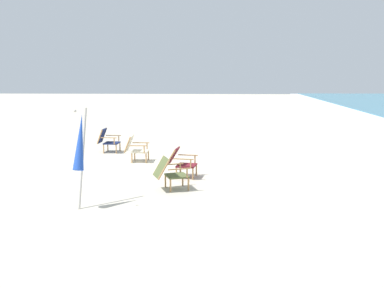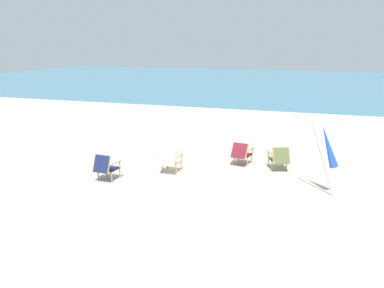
% 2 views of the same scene
% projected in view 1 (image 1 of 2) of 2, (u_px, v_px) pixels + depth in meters
% --- Properties ---
extents(ground_plane, '(80.00, 80.00, 0.00)m').
position_uv_depth(ground_plane, '(137.00, 170.00, 12.61)').
color(ground_plane, beige).
extents(beach_chair_mid_center, '(0.63, 0.73, 0.81)m').
position_uv_depth(beach_chair_mid_center, '(107.00, 140.00, 15.25)').
color(beach_chair_mid_center, '#19234C').
rests_on(beach_chair_mid_center, ground).
extents(beach_chair_back_right, '(0.60, 0.71, 0.81)m').
position_uv_depth(beach_chair_back_right, '(135.00, 148.00, 13.68)').
color(beach_chair_back_right, beige).
rests_on(beach_chair_back_right, ground).
extents(beach_chair_front_right, '(0.69, 0.85, 0.78)m').
position_uv_depth(beach_chair_front_right, '(180.00, 161.00, 11.69)').
color(beach_chair_front_right, maroon).
rests_on(beach_chair_front_right, ground).
extents(beach_chair_back_left, '(0.80, 0.92, 0.78)m').
position_uv_depth(beach_chair_back_left, '(170.00, 172.00, 10.47)').
color(beach_chair_back_left, '#515B33').
rests_on(beach_chair_back_left, ground).
extents(umbrella_furled_blue, '(0.78, 0.24, 2.02)m').
position_uv_depth(umbrella_furled_blue, '(80.00, 143.00, 9.07)').
color(umbrella_furled_blue, '#B7B2A8').
rests_on(umbrella_furled_blue, ground).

